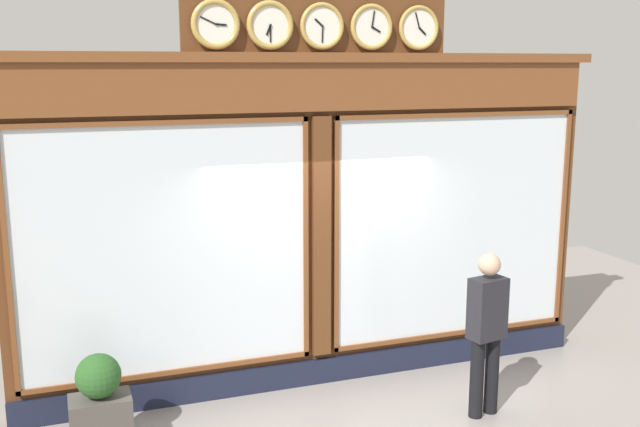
% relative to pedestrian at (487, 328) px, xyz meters
% --- Properties ---
extents(shop_facade, '(6.63, 0.42, 4.21)m').
position_rel_pedestrian_xyz_m(shop_facade, '(1.30, -1.43, 0.92)').
color(shop_facade, '#5B3319').
rests_on(shop_facade, ground_plane).
extents(pedestrian, '(0.39, 0.28, 1.69)m').
position_rel_pedestrian_xyz_m(pedestrian, '(0.00, 0.00, 0.00)').
color(pedestrian, black).
rests_on(pedestrian, ground_plane).
extents(planter_box, '(0.56, 0.36, 0.50)m').
position_rel_pedestrian_xyz_m(planter_box, '(3.69, -0.63, -0.68)').
color(planter_box, '#4C4742').
rests_on(planter_box, ground_plane).
extents(planter_shrub, '(0.41, 0.41, 0.41)m').
position_rel_pedestrian_xyz_m(planter_shrub, '(3.69, -0.63, -0.22)').
color(planter_shrub, '#285623').
rests_on(planter_shrub, planter_box).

